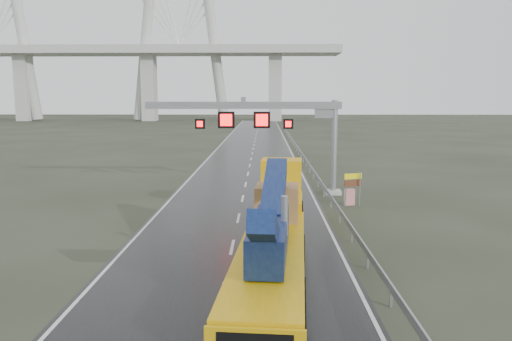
{
  "coord_description": "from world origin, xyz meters",
  "views": [
    {
      "loc": [
        1.58,
        -19.92,
        7.38
      ],
      "look_at": [
        1.11,
        8.59,
        3.2
      ],
      "focal_mm": 35.0,
      "sensor_mm": 36.0,
      "label": 1
    }
  ],
  "objects_px": {
    "heavy_haul_truck": "(276,215)",
    "striped_barrier": "(350,197)",
    "sign_gantry": "(271,121)",
    "exit_sign_pair": "(353,183)"
  },
  "relations": [
    {
      "from": "striped_barrier",
      "to": "heavy_haul_truck",
      "type": "bearing_deg",
      "value": -130.46
    },
    {
      "from": "heavy_haul_truck",
      "to": "striped_barrier",
      "type": "relative_size",
      "value": 16.66
    },
    {
      "from": "exit_sign_pair",
      "to": "striped_barrier",
      "type": "xyz_separation_m",
      "value": [
        -0.16,
        0.23,
        -1.04
      ]
    },
    {
      "from": "sign_gantry",
      "to": "exit_sign_pair",
      "type": "distance_m",
      "value": 8.04
    },
    {
      "from": "exit_sign_pair",
      "to": "striped_barrier",
      "type": "distance_m",
      "value": 1.08
    },
    {
      "from": "heavy_haul_truck",
      "to": "striped_barrier",
      "type": "bearing_deg",
      "value": 66.56
    },
    {
      "from": "sign_gantry",
      "to": "heavy_haul_truck",
      "type": "height_order",
      "value": "sign_gantry"
    },
    {
      "from": "sign_gantry",
      "to": "striped_barrier",
      "type": "distance_m",
      "value": 8.39
    },
    {
      "from": "heavy_haul_truck",
      "to": "striped_barrier",
      "type": "xyz_separation_m",
      "value": [
        5.34,
        10.14,
        -1.13
      ]
    },
    {
      "from": "exit_sign_pair",
      "to": "striped_barrier",
      "type": "relative_size",
      "value": 2.04
    }
  ]
}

